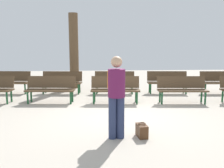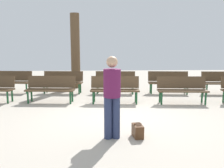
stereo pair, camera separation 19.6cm
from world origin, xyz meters
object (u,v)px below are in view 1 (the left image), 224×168
(visitor_with_backpack, at_px, (116,92))
(handbag, at_px, (142,130))
(bench_r1_c0, at_px, (10,81))
(bench_r1_c3, at_px, (167,81))
(bench_r0_c3, at_px, (182,88))
(bench_r0_c2, at_px, (115,88))
(bench_r0_c1, at_px, (51,88))
(bench_r1_c4, at_px, (221,81))
(tree_0, at_px, (74,51))
(bench_r1_c1, at_px, (62,81))
(bench_r1_c2, at_px, (114,81))

(visitor_with_backpack, relative_size, handbag, 4.87)
(bench_r1_c0, distance_m, bench_r1_c3, 6.36)
(visitor_with_backpack, bearing_deg, bench_r0_c3, -133.86)
(bench_r0_c2, distance_m, bench_r1_c0, 4.56)
(bench_r0_c1, distance_m, bench_r1_c4, 6.62)
(tree_0, height_order, visitor_with_backpack, tree_0)
(bench_r0_c1, relative_size, tree_0, 0.49)
(bench_r0_c3, bearing_deg, bench_r1_c0, 165.14)
(bench_r1_c1, xyz_separation_m, visitor_with_backpack, (1.75, -4.87, 0.43))
(bench_r1_c2, relative_size, handbag, 4.84)
(bench_r0_c2, bearing_deg, bench_r1_c1, 142.35)
(bench_r1_c4, xyz_separation_m, tree_0, (-5.98, 1.76, 1.16))
(bench_r1_c2, xyz_separation_m, bench_r1_c3, (2.13, -0.13, 0.00))
(bench_r0_c2, xyz_separation_m, tree_0, (-1.61, 3.11, 1.16))
(bench_r1_c1, bearing_deg, bench_r0_c3, -19.50)
(visitor_with_backpack, bearing_deg, tree_0, -81.23)
(bench_r1_c0, distance_m, tree_0, 2.97)
(bench_r0_c1, relative_size, bench_r1_c4, 1.01)
(bench_r0_c3, distance_m, bench_r1_c1, 4.64)
(bench_r0_c2, height_order, bench_r1_c0, same)
(bench_r0_c1, xyz_separation_m, bench_r1_c4, (6.51, 1.18, 0.00))
(bench_r0_c3, xyz_separation_m, bench_r1_c3, (0.05, 1.71, 0.00))
(bench_r1_c2, height_order, tree_0, tree_0)
(bench_r0_c1, relative_size, bench_r0_c3, 1.00)
(handbag, bearing_deg, bench_r0_c2, 95.19)
(bench_r0_c1, xyz_separation_m, bench_r1_c2, (2.25, 1.49, 0.00))
(tree_0, relative_size, handbag, 9.84)
(bench_r1_c2, bearing_deg, visitor_with_backpack, -88.78)
(bench_r0_c3, xyz_separation_m, handbag, (-1.92, -2.90, -0.37))
(bench_r1_c1, relative_size, tree_0, 0.49)
(bench_r0_c2, distance_m, visitor_with_backpack, 3.11)
(tree_0, bearing_deg, handbag, -73.02)
(bench_r1_c3, height_order, handbag, bench_r1_c3)
(bench_r0_c3, relative_size, visitor_with_backpack, 0.99)
(tree_0, bearing_deg, bench_r1_c4, -16.38)
(bench_r0_c1, distance_m, tree_0, 3.20)
(bench_r1_c4, bearing_deg, visitor_with_backpack, -133.14)
(bench_r0_c3, xyz_separation_m, bench_r1_c2, (-2.09, 1.84, 0.00))
(bench_r1_c4, height_order, tree_0, tree_0)
(bench_r0_c3, relative_size, bench_r1_c4, 1.00)
(bench_r1_c3, xyz_separation_m, visitor_with_backpack, (-2.49, -4.60, 0.43))
(bench_r1_c2, relative_size, bench_r1_c3, 1.00)
(bench_r0_c2, bearing_deg, bench_r1_c4, 21.36)
(bench_r0_c2, height_order, bench_r0_c3, same)
(bench_r0_c3, height_order, bench_r1_c1, same)
(bench_r0_c1, distance_m, handbag, 4.07)
(bench_r1_c2, height_order, handbag, bench_r1_c2)
(bench_r1_c4, bearing_deg, bench_r1_c1, 179.11)
(bench_r0_c2, distance_m, bench_r1_c1, 2.69)
(bench_r1_c3, bearing_deg, tree_0, 163.14)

